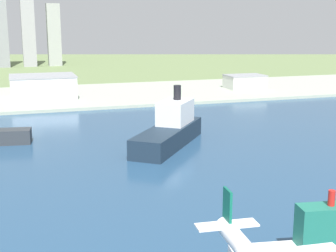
{
  "coord_description": "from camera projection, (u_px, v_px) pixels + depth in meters",
  "views": [
    {
      "loc": [
        -46.87,
        57.74,
        66.56
      ],
      "look_at": [
        1.61,
        207.62,
        32.29
      ],
      "focal_mm": 51.4,
      "sensor_mm": 36.0,
      "label": 1
    }
  ],
  "objects": [
    {
      "name": "ground_plane",
      "position": [
        111.0,
        151.0,
        253.47
      ],
      "size": [
        2400.0,
        2400.0,
        0.0
      ],
      "primitive_type": "plane",
      "color": "#657A4B"
    },
    {
      "name": "water_bay",
      "position": [
        140.0,
        187.0,
        197.68
      ],
      "size": [
        840.0,
        360.0,
        0.15
      ],
      "primitive_type": "cube",
      "color": "navy",
      "rests_on": "ground"
    },
    {
      "name": "industrial_pier",
      "position": [
        69.0,
        96.0,
        429.85
      ],
      "size": [
        840.0,
        140.0,
        2.5
      ],
      "primitive_type": "cube",
      "color": "#9BA692",
      "rests_on": "ground"
    },
    {
      "name": "ferry_boat",
      "position": [
        309.0,
        243.0,
        133.44
      ],
      "size": [
        40.18,
        14.3,
        21.38
      ],
      "color": "white",
      "rests_on": "water_bay"
    },
    {
      "name": "cargo_ship",
      "position": [
        170.0,
        129.0,
        263.59
      ],
      "size": [
        55.92,
        64.65,
        31.53
      ],
      "color": "#192838",
      "rests_on": "water_bay"
    },
    {
      "name": "warehouse_main",
      "position": [
        43.0,
        87.0,
        409.61
      ],
      "size": [
        54.28,
        41.44,
        19.69
      ],
      "color": "silver",
      "rests_on": "industrial_pier"
    },
    {
      "name": "warehouse_annex",
      "position": [
        245.0,
        82.0,
        470.44
      ],
      "size": [
        37.14,
        25.61,
        13.27
      ],
      "color": "silver",
      "rests_on": "industrial_pier"
    }
  ]
}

